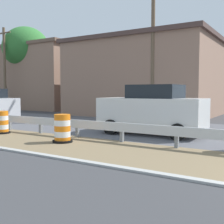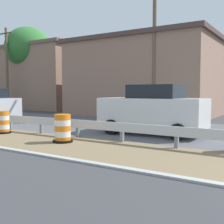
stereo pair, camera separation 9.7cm
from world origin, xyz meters
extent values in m
cube|color=slate|center=(1.84, 4.71, 0.35)|extent=(0.12, 0.12, 0.70)
cube|color=slate|center=(1.84, 6.76, 0.35)|extent=(0.12, 0.12, 0.70)
cube|color=slate|center=(1.84, 8.81, 0.35)|extent=(0.12, 0.12, 0.70)
cube|color=slate|center=(1.84, 10.86, 0.35)|extent=(0.12, 0.12, 0.70)
cube|color=slate|center=(1.84, 12.90, 0.35)|extent=(0.12, 0.12, 0.70)
cylinder|color=orange|center=(0.66, 8.54, 0.10)|extent=(0.58, 0.58, 0.20)
cylinder|color=white|center=(0.66, 8.54, 0.30)|extent=(0.58, 0.58, 0.20)
cylinder|color=orange|center=(0.66, 8.54, 0.50)|extent=(0.58, 0.58, 0.20)
cylinder|color=white|center=(0.66, 8.54, 0.71)|extent=(0.58, 0.58, 0.20)
cylinder|color=orange|center=(0.66, 8.54, 0.91)|extent=(0.58, 0.58, 0.20)
cylinder|color=black|center=(0.66, 8.54, 0.04)|extent=(0.72, 0.72, 0.08)
cylinder|color=orange|center=(0.91, 12.24, 0.10)|extent=(0.53, 0.53, 0.19)
cylinder|color=white|center=(0.91, 12.24, 0.29)|extent=(0.53, 0.53, 0.19)
cylinder|color=orange|center=(0.91, 12.24, 0.49)|extent=(0.53, 0.53, 0.19)
cylinder|color=white|center=(0.91, 12.24, 0.68)|extent=(0.53, 0.53, 0.19)
cylinder|color=orange|center=(0.91, 12.24, 0.88)|extent=(0.53, 0.53, 0.19)
cylinder|color=black|center=(0.91, 12.24, 0.04)|extent=(0.67, 0.67, 0.08)
cube|color=silver|center=(4.17, 6.63, 0.93)|extent=(2.03, 4.45, 1.22)
cube|color=black|center=(4.18, 6.46, 1.82)|extent=(1.79, 2.06, 0.56)
cylinder|color=black|center=(3.17, 8.07, 0.32)|extent=(0.23, 0.64, 0.64)
cylinder|color=black|center=(5.12, 8.11, 0.32)|extent=(0.23, 0.64, 0.64)
cylinder|color=black|center=(3.23, 5.16, 0.32)|extent=(0.23, 0.64, 0.64)
cylinder|color=black|center=(5.17, 5.20, 0.32)|extent=(0.23, 0.64, 0.64)
cylinder|color=black|center=(4.60, 16.13, 0.32)|extent=(0.23, 0.64, 0.64)
cube|color=#93705B|center=(13.71, 11.42, 2.74)|extent=(8.26, 10.54, 5.48)
cube|color=#4C3833|center=(13.71, 11.42, 5.63)|extent=(8.59, 10.96, 0.30)
cube|color=#93705B|center=(14.88, 26.42, 3.10)|extent=(6.26, 14.06, 6.21)
cube|color=brown|center=(14.88, 26.42, 6.36)|extent=(6.51, 14.62, 0.30)
cylinder|color=brown|center=(9.61, 9.03, 4.57)|extent=(0.24, 0.24, 9.14)
cylinder|color=brown|center=(10.58, 24.51, 3.87)|extent=(0.24, 0.24, 7.75)
cube|color=brown|center=(10.58, 24.51, 7.25)|extent=(0.12, 1.80, 0.10)
cylinder|color=brown|center=(13.11, 24.43, 2.17)|extent=(0.36, 0.36, 4.34)
ellipsoid|color=#337533|center=(13.11, 24.43, 6.19)|extent=(4.62, 4.62, 4.16)
camera|label=1|loc=(-7.06, 1.62, 1.83)|focal=45.99mm
camera|label=2|loc=(-7.01, 1.54, 1.83)|focal=45.99mm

